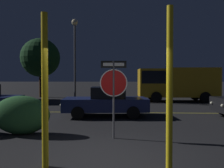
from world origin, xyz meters
name	(u,v)px	position (x,y,z in m)	size (l,w,h in m)	color
ground_plane	(106,161)	(0.00, 0.00, 0.00)	(260.00, 260.00, 0.00)	black
road_center_stripe	(116,112)	(0.00, 7.09, 0.00)	(38.50, 0.12, 0.01)	gold
stop_sign	(114,84)	(0.09, 1.88, 1.71)	(0.86, 0.06, 2.43)	#4C4C51
yellow_pole_left	(45,90)	(-1.25, -0.43, 1.62)	(0.14, 0.14, 3.25)	yellow
yellow_pole_right	(170,88)	(1.33, -0.42, 1.67)	(0.13, 0.13, 3.35)	yellow
hedge_bush_1	(21,115)	(-3.03, 2.21, 0.65)	(1.95, 0.90, 1.30)	#2D6633
passing_car_2	(106,102)	(-0.47, 5.89, 0.72)	(4.30, 2.20, 1.46)	navy
delivery_truck	(175,82)	(4.65, 13.39, 1.59)	(6.35, 2.60, 2.75)	gold
street_lamp	(75,44)	(-3.59, 12.90, 4.72)	(0.52, 0.52, 6.76)	#4C4C51
tree_2	(40,58)	(-7.93, 16.66, 3.97)	(3.87, 3.87, 5.92)	#422D1E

